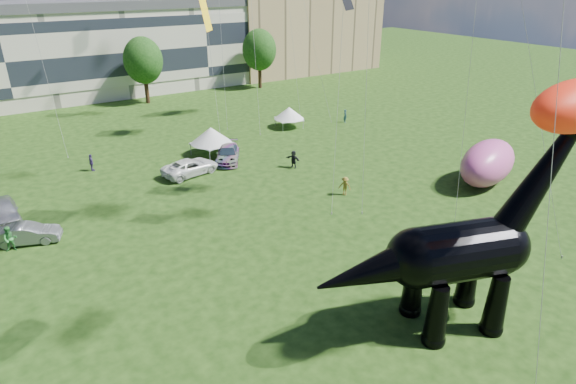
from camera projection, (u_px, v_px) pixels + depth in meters
ground at (344, 358)px, 22.58m from camera, size 220.00×220.00×0.00m
terrace_row at (2, 60)px, 63.48m from camera, size 78.00×11.00×12.00m
apartment_block at (293, 6)px, 87.46m from camera, size 28.00×18.00×22.00m
tree_mid_right at (143, 57)px, 64.41m from camera, size 5.20×5.20×9.44m
tree_far_right at (259, 46)px, 73.32m from camera, size 5.20×5.20×9.44m
dinosaur_sculpture at (450, 256)px, 23.17m from camera, size 12.95×5.94×10.69m
car_silver at (4, 211)px, 34.84m from camera, size 1.98×4.57×1.53m
car_grey at (27, 234)px, 31.96m from camera, size 4.34×2.69×1.35m
car_white at (190, 167)px, 42.90m from camera, size 5.51×3.32×1.43m
car_dark at (228, 154)px, 45.96m from camera, size 4.33×5.45×1.48m
gazebo_near at (211, 136)px, 47.12m from camera, size 4.91×4.91×2.81m
gazebo_far at (289, 113)px, 55.74m from camera, size 4.04×4.04×2.40m
inflatable_pink at (488, 163)px, 40.65m from camera, size 8.24×5.76×3.73m
visitors at (181, 229)px, 32.19m from camera, size 51.65×41.93×1.82m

